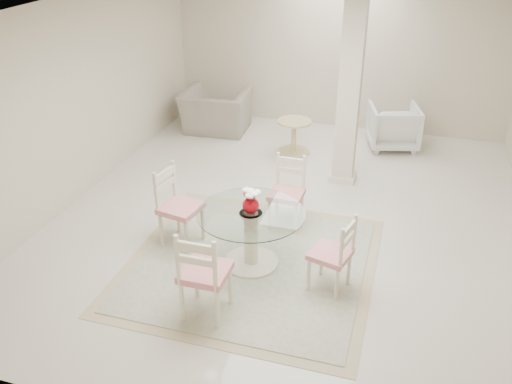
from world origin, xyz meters
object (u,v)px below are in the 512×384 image
(red_vase, at_px, (251,201))
(dining_chair_west, at_px, (175,201))
(side_table, at_px, (294,138))
(dining_chair_east, at_px, (336,250))
(dining_chair_north, at_px, (288,187))
(armchair_white, at_px, (393,127))
(dining_chair_south, at_px, (202,269))
(recliner_taupe, at_px, (216,111))
(column, at_px, (350,93))
(dining_table, at_px, (251,238))

(red_vase, relative_size, dining_chair_west, 0.26)
(dining_chair_west, bearing_deg, side_table, -3.35)
(dining_chair_east, bearing_deg, dining_chair_north, -130.99)
(red_vase, bearing_deg, armchair_white, 72.06)
(dining_chair_south, distance_m, recliner_taupe, 5.11)
(column, xyz_separation_m, red_vase, (-0.68, -2.51, -0.51))
(dining_chair_west, bearing_deg, armchair_white, -20.74)
(dining_chair_north, distance_m, armchair_white, 3.18)
(dining_chair_west, xyz_separation_m, dining_chair_south, (0.82, -1.20, 0.02))
(dining_table, bearing_deg, column, 74.78)
(dining_chair_west, bearing_deg, red_vase, -90.46)
(dining_chair_north, xyz_separation_m, dining_chair_south, (-0.36, -2.01, 0.05))
(recliner_taupe, bearing_deg, dining_chair_north, 122.09)
(dining_table, relative_size, recliner_taupe, 1.05)
(dining_table, height_order, dining_chair_east, dining_chair_east)
(red_vase, bearing_deg, recliner_taupe, 115.86)
(dining_table, distance_m, recliner_taupe, 4.24)
(dining_chair_south, height_order, recliner_taupe, dining_chair_south)
(red_vase, bearing_deg, dining_chair_north, 79.96)
(column, height_order, dining_chair_north, column)
(red_vase, distance_m, armchair_white, 4.21)
(column, height_order, dining_table, column)
(dining_chair_south, bearing_deg, dining_chair_north, -100.18)
(dining_chair_east, xyz_separation_m, armchair_white, (0.30, 4.17, -0.15))
(dining_table, bearing_deg, dining_chair_south, -100.11)
(dining_chair_east, bearing_deg, dining_table, -86.37)
(dining_chair_south, xyz_separation_m, side_table, (-0.08, 4.23, -0.33))
(dining_chair_east, height_order, dining_chair_south, dining_chair_south)
(dining_chair_east, height_order, dining_chair_north, dining_chair_north)
(red_vase, distance_m, dining_chair_east, 1.06)
(red_vase, distance_m, dining_chair_south, 1.05)
(dining_chair_east, height_order, side_table, dining_chair_east)
(dining_chair_north, relative_size, armchair_white, 1.27)
(dining_table, height_order, dining_chair_south, dining_chair_south)
(dining_chair_north, bearing_deg, dining_chair_south, -98.90)
(dining_chair_south, bearing_deg, column, -103.77)
(dining_chair_north, relative_size, side_table, 1.79)
(dining_chair_north, xyz_separation_m, recliner_taupe, (-2.03, 2.82, -0.17))
(column, relative_size, dining_table, 2.24)
(dining_chair_east, distance_m, side_table, 3.65)
(dining_chair_west, bearing_deg, dining_chair_south, -135.01)
(armchair_white, bearing_deg, side_table, 10.81)
(dining_chair_west, bearing_deg, recliner_taupe, 23.61)
(red_vase, xyz_separation_m, recliner_taupe, (-1.85, 3.82, -0.47))
(column, distance_m, dining_table, 2.78)
(dining_chair_west, relative_size, armchair_white, 1.36)
(column, bearing_deg, armchair_white, 67.47)
(armchair_white, bearing_deg, dining_chair_east, 70.84)
(column, bearing_deg, side_table, 142.49)
(dining_table, xyz_separation_m, recliner_taupe, (-1.85, 3.82, 0.02))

